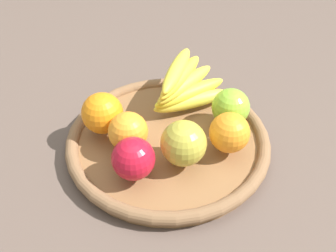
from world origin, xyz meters
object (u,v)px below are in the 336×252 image
object	(u,v)px
orange_1	(128,132)
apple_2	(231,107)
apple_0	(133,159)
orange_0	(229,133)
banana_bunch	(185,85)
orange_2	(102,113)
apple_1	(184,143)

from	to	relation	value
orange_1	apple_2	bearing A→B (deg)	106.01
orange_1	apple_0	xyz separation A→B (m)	(0.07, 0.01, 0.00)
orange_0	banana_bunch	world-z (taller)	banana_bunch
orange_0	apple_0	distance (m)	0.18
apple_2	orange_0	bearing A→B (deg)	-12.44
orange_2	apple_2	bearing A→B (deg)	91.18
orange_0	apple_1	world-z (taller)	apple_1
apple_2	orange_2	xyz separation A→B (m)	(0.00, -0.24, 0.00)
orange_0	banana_bunch	size ratio (longest dim) A/B	0.43
apple_2	orange_2	world-z (taller)	orange_2
orange_0	banana_bunch	distance (m)	0.15
orange_1	banana_bunch	distance (m)	0.17
banana_bunch	orange_2	distance (m)	0.18
banana_bunch	orange_2	xyz separation A→B (m)	(0.07, -0.16, -0.00)
orange_0	orange_2	bearing A→B (deg)	-106.19
apple_1	apple_0	size ratio (longest dim) A/B	1.10
orange_1	apple_2	world-z (taller)	apple_2
apple_1	orange_1	bearing A→B (deg)	-113.06
orange_0	apple_1	distance (m)	0.09
banana_bunch	apple_2	distance (m)	0.11
orange_1	apple_2	xyz separation A→B (m)	(-0.06, 0.19, 0.00)
orange_2	banana_bunch	bearing A→B (deg)	114.82
apple_1	orange_2	world-z (taller)	apple_1
apple_1	banana_bunch	bearing A→B (deg)	173.50
apple_0	orange_2	distance (m)	0.13
orange_1	apple_1	bearing A→B (deg)	66.94
orange_2	apple_1	bearing A→B (deg)	57.49
orange_2	apple_0	bearing A→B (deg)	26.01
orange_2	orange_0	bearing A→B (deg)	73.81
orange_0	orange_2	size ratio (longest dim) A/B	0.93
apple_1	apple_0	world-z (taller)	apple_1
orange_0	apple_2	distance (m)	0.07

